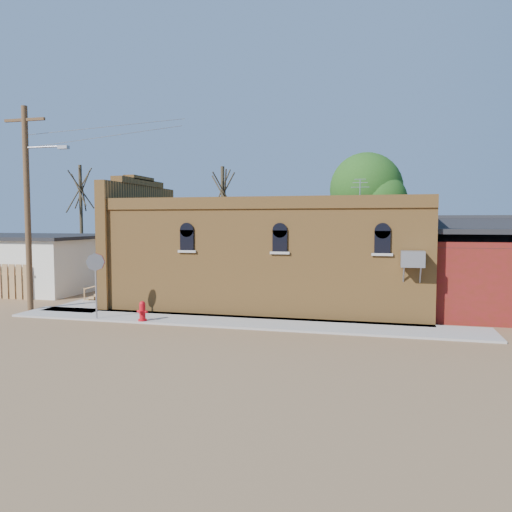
% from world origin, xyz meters
% --- Properties ---
extents(ground, '(120.00, 120.00, 0.00)m').
position_xyz_m(ground, '(0.00, 0.00, 0.00)').
color(ground, brown).
rests_on(ground, ground).
extents(sidewalk_south, '(19.00, 2.20, 0.08)m').
position_xyz_m(sidewalk_south, '(1.50, 0.90, 0.04)').
color(sidewalk_south, '#9E9991').
rests_on(sidewalk_south, ground).
extents(sidewalk_west, '(2.60, 10.00, 0.08)m').
position_xyz_m(sidewalk_west, '(-6.30, 6.00, 0.04)').
color(sidewalk_west, '#9E9991').
rests_on(sidewalk_west, ground).
extents(brick_bar, '(16.40, 7.97, 6.30)m').
position_xyz_m(brick_bar, '(1.64, 5.49, 2.34)').
color(brick_bar, '#A87033').
rests_on(brick_bar, ground).
extents(red_shed, '(5.40, 6.40, 4.30)m').
position_xyz_m(red_shed, '(11.50, 5.50, 2.27)').
color(red_shed, '#601E10').
rests_on(red_shed, ground).
extents(utility_pole, '(3.12, 0.26, 9.00)m').
position_xyz_m(utility_pole, '(-8.14, 1.20, 4.77)').
color(utility_pole, '#47331C').
rests_on(utility_pole, ground).
extents(tree_bare_near, '(2.80, 2.80, 7.65)m').
position_xyz_m(tree_bare_near, '(-3.00, 13.00, 5.96)').
color(tree_bare_near, '#483C29').
rests_on(tree_bare_near, ground).
extents(tree_bare_far, '(2.80, 2.80, 8.16)m').
position_xyz_m(tree_bare_far, '(-14.00, 14.00, 6.36)').
color(tree_bare_far, '#483C29').
rests_on(tree_bare_far, ground).
extents(tree_leafy, '(4.40, 4.40, 8.15)m').
position_xyz_m(tree_leafy, '(6.00, 13.50, 5.93)').
color(tree_leafy, '#483C29').
rests_on(tree_leafy, ground).
extents(fire_hydrant, '(0.46, 0.45, 0.78)m').
position_xyz_m(fire_hydrant, '(-2.11, -0.00, 0.47)').
color(fire_hydrant, red).
rests_on(fire_hydrant, sidewalk_south).
extents(stop_sign, '(0.63, 0.44, 2.64)m').
position_xyz_m(stop_sign, '(-4.13, 0.00, 2.11)').
color(stop_sign, '#949398').
rests_on(stop_sign, sidewalk_south).
extents(trash_barrel, '(0.77, 0.77, 0.91)m').
position_xyz_m(trash_barrel, '(-5.30, 2.91, 0.53)').
color(trash_barrel, navy).
rests_on(trash_barrel, sidewalk_west).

